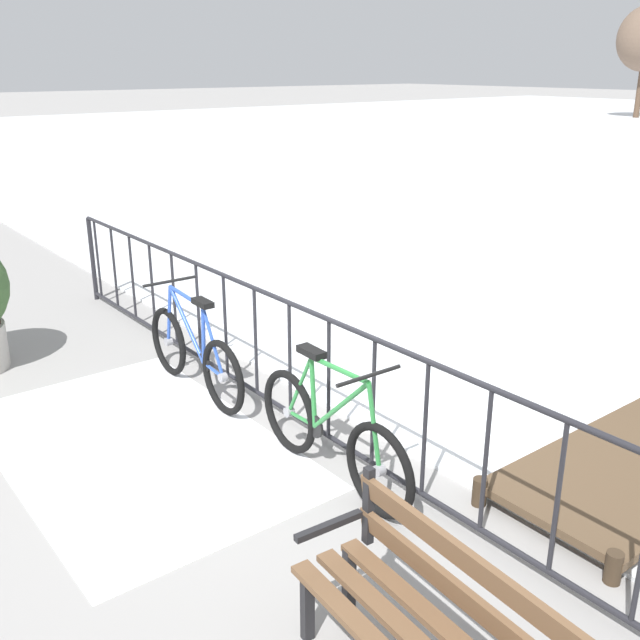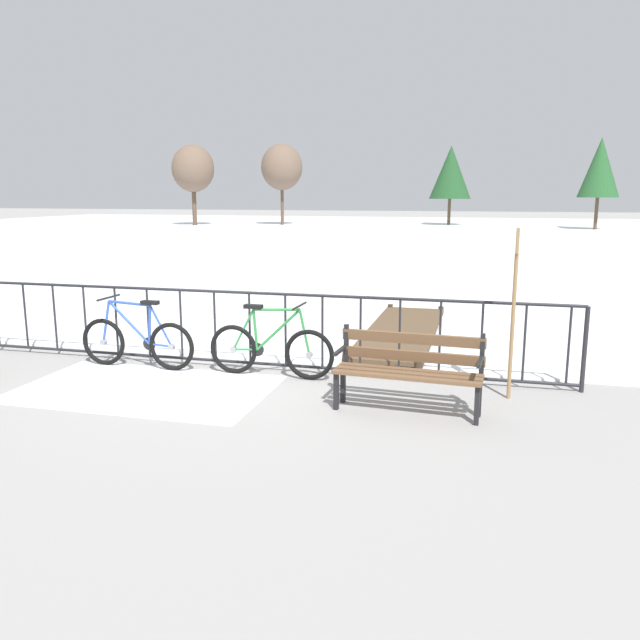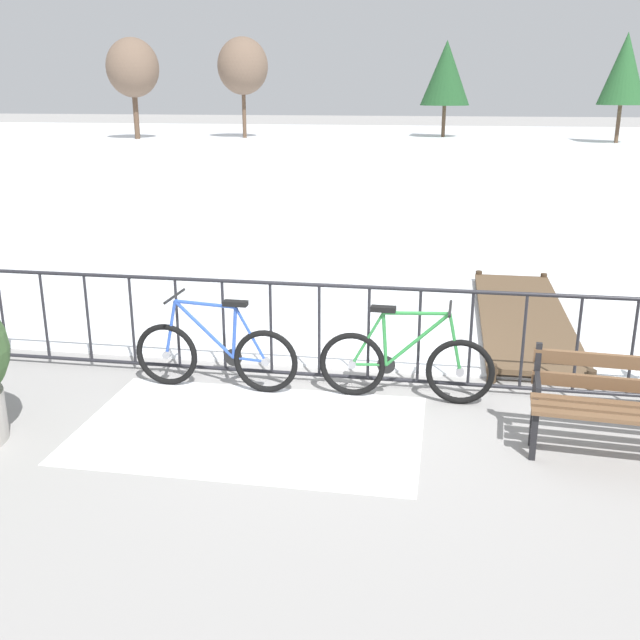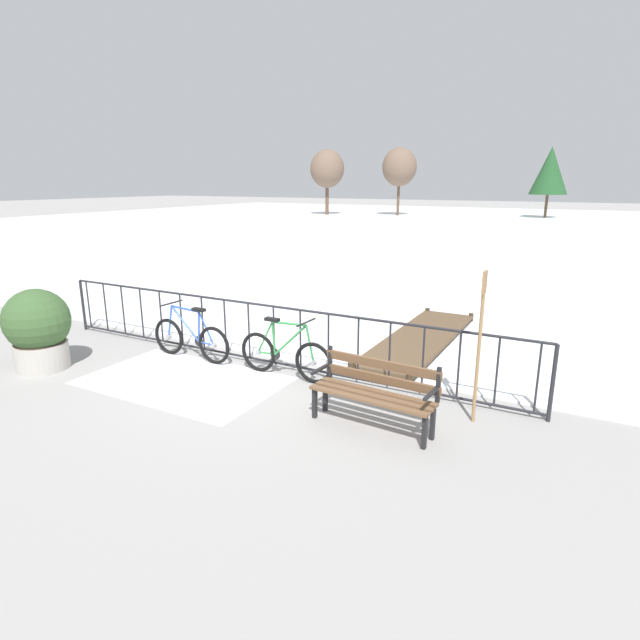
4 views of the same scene
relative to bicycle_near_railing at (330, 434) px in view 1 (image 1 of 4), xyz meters
The scene contains 6 objects.
ground_plane 0.80m from the bicycle_near_railing, 155.31° to the left, with size 160.00×160.00×0.00m, color gray.
snow_patch 1.64m from the bicycle_near_railing, 145.74° to the right, with size 3.07×1.91×0.01m, color white.
railing_fence 0.74m from the bicycle_near_railing, 155.31° to the left, with size 9.06×0.06×1.07m.
bicycle_near_railing is the anchor object (origin of this frame).
bicycle_second 1.91m from the bicycle_near_railing, behind, with size 1.71×0.52×0.97m.
park_bench 2.10m from the bicycle_near_railing, 24.74° to the right, with size 1.63×0.59×0.89m.
Camera 1 is at (4.18, -3.14, 2.83)m, focal length 40.49 mm.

